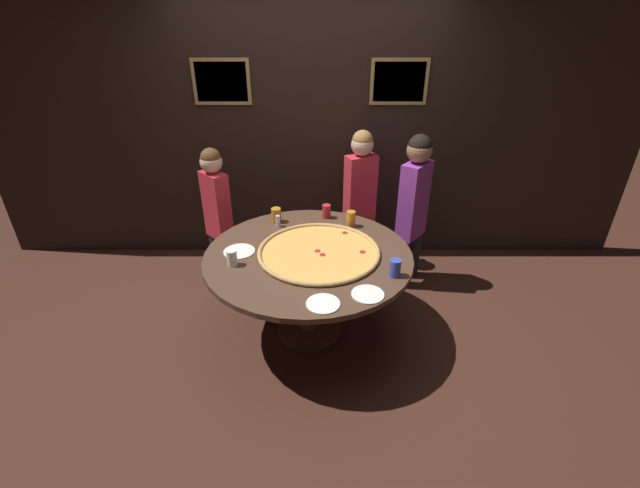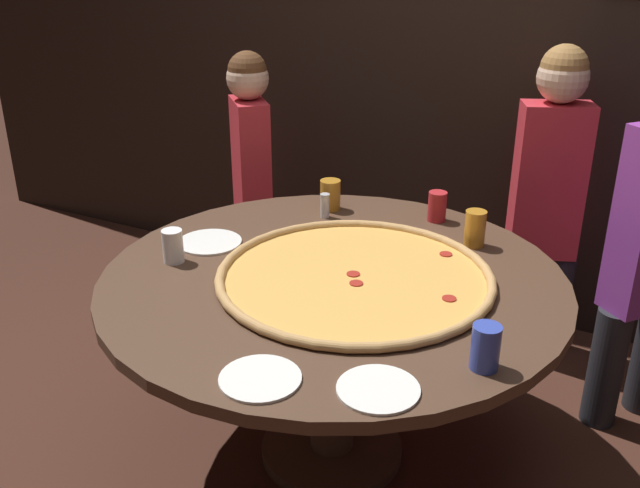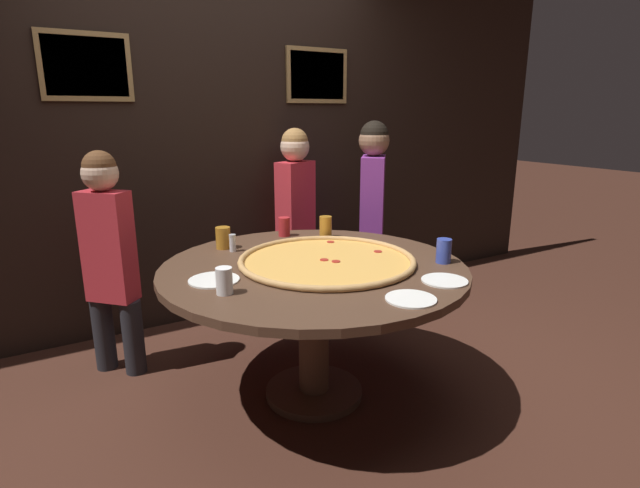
{
  "view_description": "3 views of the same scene",
  "coord_description": "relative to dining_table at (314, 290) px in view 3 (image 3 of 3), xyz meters",
  "views": [
    {
      "loc": [
        0.09,
        -2.74,
        2.34
      ],
      "look_at": [
        0.08,
        -0.02,
        0.83
      ],
      "focal_mm": 24.0,
      "sensor_mm": 36.0,
      "label": 1
    },
    {
      "loc": [
        0.95,
        -1.89,
        1.79
      ],
      "look_at": [
        -0.02,
        -0.05,
        0.87
      ],
      "focal_mm": 40.0,
      "sensor_mm": 36.0,
      "label": 2
    },
    {
      "loc": [
        -1.2,
        -2.09,
        1.5
      ],
      "look_at": [
        0.04,
        0.0,
        0.84
      ],
      "focal_mm": 28.0,
      "sensor_mm": 36.0,
      "label": 3
    }
  ],
  "objects": [
    {
      "name": "drink_cup_beside_pizza",
      "position": [
        0.34,
        0.45,
        0.2
      ],
      "size": [
        0.08,
        0.08,
        0.13
      ],
      "primitive_type": "cylinder",
      "color": "#BC7A23",
      "rests_on": "dining_table"
    },
    {
      "name": "dining_table",
      "position": [
        0.0,
        0.0,
        0.0
      ],
      "size": [
        1.55,
        1.55,
        0.74
      ],
      "color": "#4C3323",
      "rests_on": "ground_plane"
    },
    {
      "name": "white_plate_far_back",
      "position": [
        0.11,
        -0.62,
        0.14
      ],
      "size": [
        0.21,
        0.21,
        0.01
      ],
      "primitive_type": "cylinder",
      "color": "white",
      "rests_on": "dining_table"
    },
    {
      "name": "diner_centre_back",
      "position": [
        0.47,
        1.09,
        0.18
      ],
      "size": [
        0.36,
        0.25,
        1.38
      ],
      "rotation": [
        0.0,
        0.0,
        -2.73
      ],
      "color": "#232328",
      "rests_on": "ground_plane"
    },
    {
      "name": "drink_cup_front_edge",
      "position": [
        -0.28,
        0.53,
        0.2
      ],
      "size": [
        0.08,
        0.08,
        0.12
      ],
      "primitive_type": "cylinder",
      "color": "#BC7A23",
      "rests_on": "dining_table"
    },
    {
      "name": "ground_plane",
      "position": [
        0.0,
        0.0,
        -0.61
      ],
      "size": [
        24.0,
        24.0,
        0.0
      ],
      "primitive_type": "plane",
      "color": "#422319"
    },
    {
      "name": "condiment_shaker",
      "position": [
        -0.26,
        0.44,
        0.18
      ],
      "size": [
        0.04,
        0.04,
        0.1
      ],
      "color": "silver",
      "rests_on": "dining_table"
    },
    {
      "name": "drink_cup_by_shaker",
      "position": [
        0.14,
        0.62,
        0.19
      ],
      "size": [
        0.07,
        0.07,
        0.12
      ],
      "primitive_type": "cylinder",
      "color": "#B22328",
      "rests_on": "dining_table"
    },
    {
      "name": "back_wall",
      "position": [
        0.0,
        1.37,
        0.7
      ],
      "size": [
        6.4,
        0.08,
        2.6
      ],
      "color": "black",
      "rests_on": "ground_plane"
    },
    {
      "name": "drink_cup_near_right",
      "position": [
        0.59,
        -0.3,
        0.2
      ],
      "size": [
        0.08,
        0.08,
        0.12
      ],
      "primitive_type": "cylinder",
      "color": "#384CB7",
      "rests_on": "dining_table"
    },
    {
      "name": "drink_cup_near_left",
      "position": [
        -0.53,
        -0.16,
        0.19
      ],
      "size": [
        0.07,
        0.07,
        0.12
      ],
      "primitive_type": "cylinder",
      "color": "white",
      "rests_on": "dining_table"
    },
    {
      "name": "giant_pizza",
      "position": [
        0.08,
        0.0,
        0.15
      ],
      "size": [
        0.91,
        0.91,
        0.03
      ],
      "color": "#E5A84C",
      "rests_on": "dining_table"
    },
    {
      "name": "white_plate_right_side",
      "position": [
        0.39,
        -0.52,
        0.14
      ],
      "size": [
        0.21,
        0.21,
        0.01
      ],
      "primitive_type": "cylinder",
      "color": "white",
      "rests_on": "dining_table"
    },
    {
      "name": "diner_side_right",
      "position": [
        -0.85,
        0.82,
        0.13
      ],
      "size": [
        0.31,
        0.31,
        1.29
      ],
      "rotation": [
        0.0,
        0.0,
        2.34
      ],
      "color": "#232328",
      "rests_on": "ground_plane"
    },
    {
      "name": "white_plate_near_front",
      "position": [
        -0.52,
        0.02,
        0.14
      ],
      "size": [
        0.23,
        0.23,
        0.01
      ],
      "primitive_type": "cylinder",
      "color": "white",
      "rests_on": "dining_table"
    },
    {
      "name": "diner_far_right",
      "position": [
        0.92,
        0.75,
        0.21
      ],
      "size": [
        0.33,
        0.36,
        1.43
      ],
      "rotation": [
        0.0,
        0.0,
        -2.26
      ],
      "color": "#232328",
      "rests_on": "ground_plane"
    }
  ]
}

